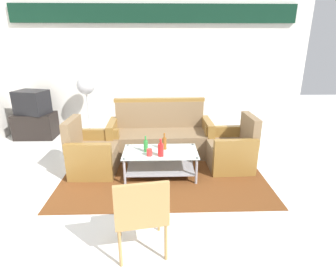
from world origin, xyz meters
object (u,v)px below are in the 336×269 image
(couch, at_px, (160,137))
(pedestal_fan, at_px, (86,89))
(bottle_red, at_px, (161,150))
(tv_stand, at_px, (36,126))
(armchair_left, at_px, (93,154))
(coffee_table, at_px, (160,160))
(bottle_brown, at_px, (164,143))
(television, at_px, (32,102))
(cup, at_px, (149,152))
(armchair_right, at_px, (231,150))
(bottle_green, at_px, (146,146))
(wicker_chair, at_px, (141,210))

(couch, relative_size, pedestal_fan, 1.43)
(bottle_red, relative_size, tv_stand, 0.32)
(armchair_left, bearing_deg, coffee_table, 81.15)
(bottle_brown, distance_m, television, 3.21)
(bottle_brown, distance_m, cup, 0.33)
(armchair_left, height_order, cup, armchair_left)
(pedestal_fan, bearing_deg, armchair_right, -30.82)
(couch, distance_m, bottle_green, 0.93)
(bottle_red, bearing_deg, couch, 90.15)
(bottle_red, bearing_deg, armchair_left, 160.88)
(coffee_table, distance_m, cup, 0.29)
(cup, bearing_deg, bottle_red, -5.56)
(television, distance_m, wicker_chair, 4.21)
(couch, xyz_separation_m, bottle_red, (0.00, -1.05, 0.19))
(pedestal_fan, bearing_deg, tv_stand, -177.43)
(bottle_brown, bearing_deg, armchair_right, 11.13)
(cup, relative_size, television, 0.14)
(wicker_chair, bearing_deg, couch, 76.57)
(tv_stand, bearing_deg, armchair_left, -46.22)
(armchair_right, distance_m, television, 4.09)
(armchair_right, distance_m, cup, 1.39)
(pedestal_fan, bearing_deg, bottle_green, -55.55)
(bottle_green, relative_size, pedestal_fan, 0.19)
(armchair_right, xyz_separation_m, bottle_red, (-1.14, -0.47, 0.22))
(wicker_chair, bearing_deg, armchair_right, 45.74)
(armchair_left, height_order, pedestal_fan, pedestal_fan)
(couch, distance_m, armchair_right, 1.28)
(armchair_left, distance_m, coffee_table, 1.07)
(tv_stand, bearing_deg, television, 74.29)
(coffee_table, xyz_separation_m, bottle_red, (0.01, -0.17, 0.24))
(bottle_red, relative_size, pedestal_fan, 0.20)
(couch, height_order, coffee_table, couch)
(coffee_table, relative_size, bottle_green, 4.52)
(armchair_left, relative_size, bottle_brown, 3.35)
(armchair_right, height_order, bottle_brown, armchair_right)
(bottle_red, bearing_deg, armchair_right, 22.36)
(coffee_table, distance_m, tv_stand, 3.19)
(bottle_red, relative_size, television, 0.37)
(cup, bearing_deg, armchair_left, 158.63)
(armchair_left, relative_size, coffee_table, 0.77)
(coffee_table, distance_m, wicker_chair, 1.62)
(cup, bearing_deg, coffee_table, 45.09)
(armchair_left, relative_size, television, 1.22)
(armchair_right, bearing_deg, bottle_red, 110.36)
(wicker_chair, bearing_deg, bottle_red, 73.29)
(armchair_right, relative_size, wicker_chair, 1.01)
(armchair_left, height_order, armchair_right, same)
(bottle_brown, bearing_deg, coffee_table, -126.58)
(armchair_left, distance_m, armchair_right, 2.20)
(cup, xyz_separation_m, television, (-2.46, 1.99, 0.30))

